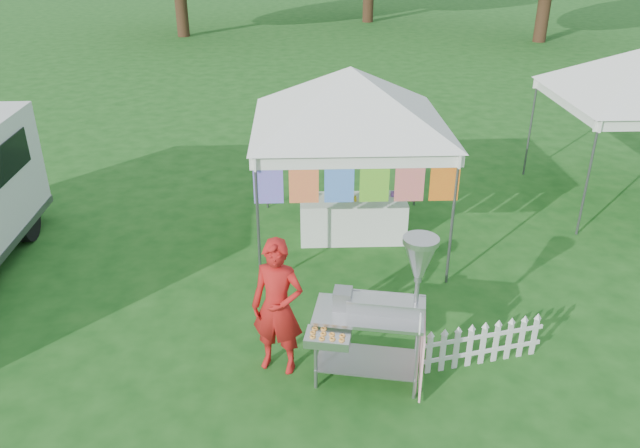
{
  "coord_description": "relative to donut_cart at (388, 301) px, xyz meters",
  "views": [
    {
      "loc": [
        -0.84,
        -6.03,
        5.07
      ],
      "look_at": [
        -0.53,
        1.95,
        1.1
      ],
      "focal_mm": 35.0,
      "sensor_mm": 36.0,
      "label": 1
    }
  ],
  "objects": [
    {
      "name": "display_table",
      "position": [
        -0.06,
        3.73,
        -0.77
      ],
      "size": [
        1.8,
        0.7,
        0.74
      ],
      "primitive_type": "cube",
      "color": "white",
      "rests_on": "ground"
    },
    {
      "name": "donut_cart",
      "position": [
        0.0,
        0.0,
        0.0
      ],
      "size": [
        1.53,
        0.95,
        1.94
      ],
      "rotation": [
        0.0,
        0.0,
        -0.19
      ],
      "color": "gray",
      "rests_on": "ground"
    },
    {
      "name": "picket_fence",
      "position": [
        1.27,
        0.27,
        -0.86
      ],
      "size": [
        1.59,
        0.38,
        0.56
      ],
      "rotation": [
        0.0,
        0.0,
        0.22
      ],
      "color": "silver",
      "rests_on": "ground"
    },
    {
      "name": "canopy_main",
      "position": [
        -0.16,
        3.62,
        1.84
      ],
      "size": [
        4.24,
        4.24,
        3.45
      ],
      "color": "#59595E",
      "rests_on": "ground"
    },
    {
      "name": "ground",
      "position": [
        -0.16,
        0.13,
        -1.14
      ],
      "size": [
        120.0,
        120.0,
        0.0
      ],
      "primitive_type": "plane",
      "color": "#164914",
      "rests_on": "ground"
    },
    {
      "name": "vendor",
      "position": [
        -1.26,
        0.31,
        -0.26
      ],
      "size": [
        0.75,
        0.6,
        1.77
      ],
      "primitive_type": "imported",
      "rotation": [
        0.0,
        0.0,
        -0.32
      ],
      "color": "#AB1615",
      "rests_on": "ground"
    }
  ]
}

